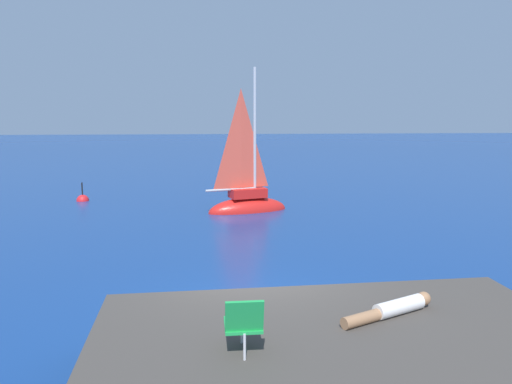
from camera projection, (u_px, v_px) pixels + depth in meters
ground_plane at (251, 314)px, 10.11m from camera, size 160.00×160.00×0.00m
shore_ledge at (334, 358)px, 7.31m from camera, size 7.15×3.83×0.97m
boulder_seaward at (384, 322)px, 9.70m from camera, size 1.20×1.37×0.90m
boulder_inland at (446, 320)px, 9.79m from camera, size 1.34×1.32×0.69m
sailboat_near at (247, 203)px, 20.43m from camera, size 3.53×2.04×6.37m
person_sunbather at (393, 309)px, 7.60m from camera, size 1.63×0.91×0.25m
beach_chair at (244, 322)px, 6.34m from camera, size 0.49×0.60×0.80m
marker_buoy at (83, 201)px, 22.83m from camera, size 0.56×0.56×1.13m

